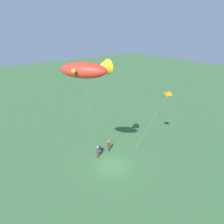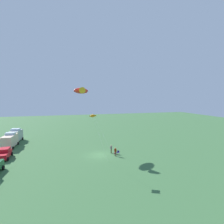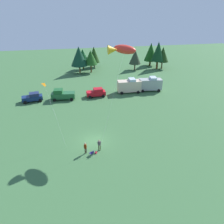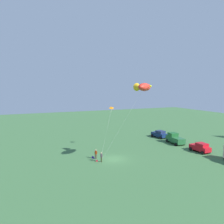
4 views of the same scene
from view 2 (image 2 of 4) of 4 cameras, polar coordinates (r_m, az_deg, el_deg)
name	(u,v)px [view 2 (image 2 of 4)]	position (r m, az deg, el deg)	size (l,w,h in m)	color
ground_plane	(100,155)	(36.17, -4.03, -13.80)	(160.00, 160.00, 0.00)	#386439
person_kite_flyer	(111,148)	(36.87, -0.27, -11.76)	(0.55, 0.39, 1.74)	#404624
folding_chair	(118,152)	(36.21, 1.95, -12.96)	(0.67, 0.67, 0.82)	navy
person_spectator	(115,151)	(35.13, 1.15, -12.62)	(0.50, 0.50, 1.74)	#473A2B
backpack_on_grass	(115,153)	(36.76, 0.95, -13.30)	(0.32, 0.22, 0.22)	red
car_red_sedan	(4,154)	(39.50, -31.77, -11.49)	(4.24, 2.29, 1.89)	red
van_camper_beige	(10,140)	(47.01, -30.39, -7.99)	(5.50, 2.81, 3.34)	beige
van_motorhome_grey	(15,136)	(52.03, -29.11, -6.72)	(5.62, 3.13, 3.34)	#9EA3A2
kite_large_fish	(81,91)	(38.60, -10.00, 6.87)	(6.55, 7.69, 13.63)	red
kite_delta_orange	(93,116)	(27.83, -6.36, -1.15)	(2.50, 3.64, 9.04)	orange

